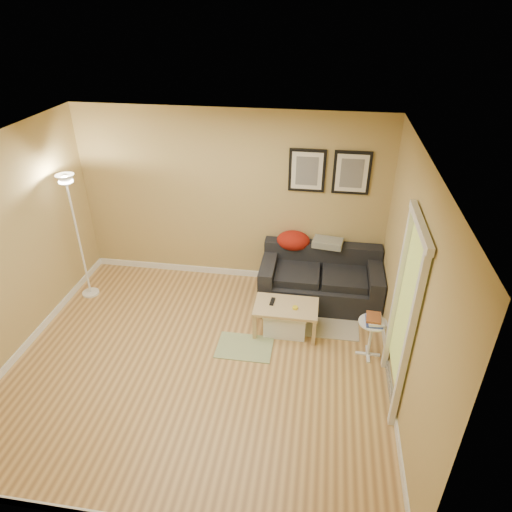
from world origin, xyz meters
name	(u,v)px	position (x,y,z in m)	size (l,w,h in m)	color
floor	(201,361)	(0.00, 0.00, 0.00)	(4.50, 4.50, 0.00)	tan
ceiling	(184,153)	(0.00, 0.00, 2.60)	(4.50, 4.50, 0.00)	white
wall_back	(231,199)	(0.00, 2.00, 1.30)	(4.50, 4.50, 0.00)	tan
wall_front	(116,422)	(0.00, -2.00, 1.30)	(4.50, 4.50, 0.00)	tan
wall_left	(3,255)	(-2.25, 0.00, 1.30)	(4.00, 4.00, 0.00)	tan
wall_right	(409,289)	(2.25, 0.00, 1.30)	(4.00, 4.00, 0.00)	tan
baseboard_back	(233,272)	(0.00, 1.99, 0.05)	(4.50, 0.02, 0.10)	white
baseboard_left	(31,339)	(-2.24, 0.00, 0.05)	(0.02, 4.00, 0.10)	white
baseboard_right	(390,379)	(2.24, 0.00, 0.05)	(0.02, 4.00, 0.10)	white
sofa	(321,278)	(1.38, 1.53, 0.38)	(1.70, 0.90, 0.75)	black
red_throw	(293,241)	(0.95, 1.85, 0.77)	(0.48, 0.36, 0.28)	#9D230E
plaid_throw	(328,243)	(1.44, 1.84, 0.78)	(0.42, 0.26, 0.10)	tan
framed_print_left	(307,171)	(1.08, 1.98, 1.80)	(0.50, 0.04, 0.60)	black
framed_print_right	(352,173)	(1.68, 1.98, 1.80)	(0.50, 0.04, 0.60)	black
area_rug	(312,317)	(1.31, 1.08, 0.01)	(1.25, 0.85, 0.01)	#BAAE93
green_runner	(245,347)	(0.48, 0.33, 0.01)	(0.70, 0.50, 0.01)	#668C4C
coffee_table	(286,318)	(0.96, 0.74, 0.21)	(0.82, 0.50, 0.41)	tan
remote_control	(272,301)	(0.77, 0.79, 0.42)	(0.05, 0.16, 0.02)	black
tape_roll	(295,308)	(1.08, 0.69, 0.43)	(0.07, 0.07, 0.03)	yellow
storage_bin	(285,320)	(0.96, 0.74, 0.17)	(0.56, 0.41, 0.34)	white
side_table	(370,339)	(2.02, 0.43, 0.26)	(0.34, 0.34, 0.52)	white
book_stack	(374,319)	(2.03, 0.43, 0.56)	(0.19, 0.25, 0.08)	navy
floor_lamp	(79,241)	(-2.00, 1.15, 0.89)	(0.24, 0.24, 1.88)	white
doorway	(401,320)	(2.20, -0.15, 1.02)	(0.12, 1.01, 2.13)	white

